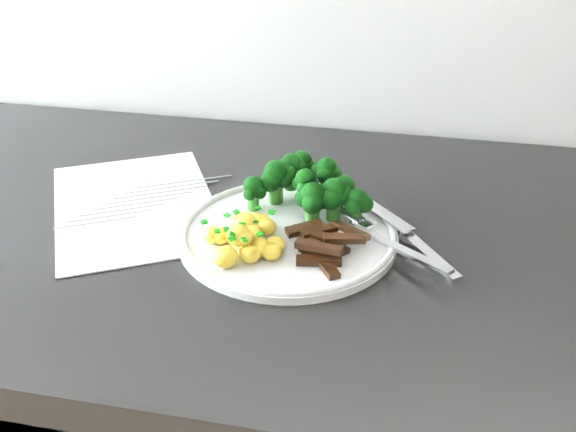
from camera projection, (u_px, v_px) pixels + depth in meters
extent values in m
cube|color=silver|center=(135.00, 205.00, 0.83)|extent=(0.30, 0.33, 0.00)
cube|color=slate|center=(184.00, 182.00, 0.89)|extent=(0.11, 0.06, 0.00)
cube|color=slate|center=(173.00, 187.00, 0.88)|extent=(0.11, 0.06, 0.00)
cube|color=slate|center=(161.00, 192.00, 0.86)|extent=(0.11, 0.06, 0.00)
cube|color=slate|center=(149.00, 198.00, 0.85)|extent=(0.10, 0.06, 0.00)
cube|color=slate|center=(136.00, 204.00, 0.84)|extent=(0.10, 0.06, 0.00)
cube|color=slate|center=(123.00, 210.00, 0.82)|extent=(0.09, 0.05, 0.00)
cube|color=slate|center=(110.00, 216.00, 0.81)|extent=(0.09, 0.05, 0.00)
cube|color=slate|center=(96.00, 223.00, 0.80)|extent=(0.09, 0.05, 0.00)
cylinder|color=silver|center=(288.00, 235.00, 0.77)|extent=(0.25, 0.25, 0.01)
torus|color=silver|center=(288.00, 231.00, 0.76)|extent=(0.25, 0.25, 0.01)
cylinder|color=#246019|center=(305.00, 196.00, 0.80)|extent=(0.01, 0.01, 0.02)
sphere|color=black|center=(313.00, 185.00, 0.79)|extent=(0.02, 0.02, 0.02)
sphere|color=black|center=(308.00, 181.00, 0.80)|extent=(0.02, 0.02, 0.02)
sphere|color=black|center=(298.00, 183.00, 0.79)|extent=(0.01, 0.01, 0.01)
sphere|color=black|center=(304.00, 188.00, 0.78)|extent=(0.02, 0.02, 0.02)
sphere|color=black|center=(305.00, 179.00, 0.78)|extent=(0.02, 0.02, 0.02)
cylinder|color=#246019|center=(343.00, 203.00, 0.80)|extent=(0.02, 0.02, 0.02)
sphere|color=black|center=(352.00, 193.00, 0.79)|extent=(0.02, 0.02, 0.02)
sphere|color=black|center=(342.00, 187.00, 0.80)|extent=(0.02, 0.02, 0.02)
sphere|color=black|center=(339.00, 194.00, 0.79)|extent=(0.02, 0.02, 0.02)
sphere|color=black|center=(344.00, 185.00, 0.79)|extent=(0.02, 0.02, 0.02)
cylinder|color=#246019|center=(276.00, 193.00, 0.82)|extent=(0.02, 0.02, 0.02)
sphere|color=black|center=(285.00, 180.00, 0.81)|extent=(0.02, 0.02, 0.02)
sphere|color=black|center=(273.00, 175.00, 0.82)|extent=(0.02, 0.02, 0.02)
sphere|color=black|center=(270.00, 182.00, 0.80)|extent=(0.03, 0.03, 0.03)
sphere|color=black|center=(276.00, 172.00, 0.80)|extent=(0.03, 0.03, 0.03)
cylinder|color=#246019|center=(326.00, 184.00, 0.82)|extent=(0.02, 0.02, 0.02)
sphere|color=black|center=(334.00, 174.00, 0.81)|extent=(0.02, 0.02, 0.02)
sphere|color=black|center=(328.00, 170.00, 0.82)|extent=(0.01, 0.01, 0.01)
sphere|color=black|center=(319.00, 171.00, 0.82)|extent=(0.02, 0.02, 0.02)
sphere|color=black|center=(325.00, 175.00, 0.81)|extent=(0.02, 0.02, 0.02)
sphere|color=black|center=(327.00, 167.00, 0.81)|extent=(0.02, 0.02, 0.02)
cylinder|color=#246019|center=(291.00, 181.00, 0.83)|extent=(0.02, 0.02, 0.02)
sphere|color=black|center=(299.00, 168.00, 0.82)|extent=(0.02, 0.02, 0.02)
sphere|color=black|center=(292.00, 165.00, 0.83)|extent=(0.02, 0.02, 0.02)
sphere|color=black|center=(283.00, 168.00, 0.82)|extent=(0.02, 0.02, 0.02)
sphere|color=black|center=(288.00, 172.00, 0.81)|extent=(0.02, 0.02, 0.02)
sphere|color=black|center=(291.00, 163.00, 0.82)|extent=(0.02, 0.02, 0.02)
cylinder|color=#246019|center=(356.00, 215.00, 0.78)|extent=(0.01, 0.01, 0.02)
sphere|color=black|center=(364.00, 204.00, 0.77)|extent=(0.02, 0.02, 0.02)
sphere|color=black|center=(352.00, 201.00, 0.77)|extent=(0.02, 0.02, 0.02)
sphere|color=black|center=(353.00, 207.00, 0.76)|extent=(0.02, 0.02, 0.02)
sphere|color=black|center=(357.00, 198.00, 0.76)|extent=(0.02, 0.02, 0.02)
cylinder|color=#246019|center=(253.00, 202.00, 0.80)|extent=(0.01, 0.01, 0.02)
sphere|color=black|center=(260.00, 192.00, 0.79)|extent=(0.02, 0.02, 0.02)
sphere|color=black|center=(250.00, 188.00, 0.80)|extent=(0.01, 0.01, 0.01)
sphere|color=black|center=(250.00, 194.00, 0.79)|extent=(0.02, 0.02, 0.02)
sphere|color=black|center=(253.00, 185.00, 0.79)|extent=(0.02, 0.02, 0.02)
cylinder|color=#246019|center=(312.00, 214.00, 0.78)|extent=(0.02, 0.02, 0.02)
sphere|color=black|center=(322.00, 202.00, 0.77)|extent=(0.02, 0.02, 0.02)
sphere|color=black|center=(315.00, 197.00, 0.78)|extent=(0.02, 0.02, 0.02)
sphere|color=black|center=(304.00, 198.00, 0.77)|extent=(0.02, 0.02, 0.02)
sphere|color=black|center=(312.00, 204.00, 0.76)|extent=(0.02, 0.02, 0.02)
sphere|color=black|center=(313.00, 194.00, 0.76)|extent=(0.03, 0.03, 0.03)
cylinder|color=#246019|center=(333.00, 210.00, 0.78)|extent=(0.02, 0.02, 0.02)
sphere|color=black|center=(343.00, 196.00, 0.77)|extent=(0.02, 0.02, 0.02)
sphere|color=black|center=(336.00, 192.00, 0.78)|extent=(0.02, 0.02, 0.02)
sphere|color=black|center=(325.00, 194.00, 0.78)|extent=(0.03, 0.03, 0.03)
sphere|color=black|center=(331.00, 199.00, 0.76)|extent=(0.03, 0.03, 0.03)
sphere|color=black|center=(334.00, 190.00, 0.77)|extent=(0.03, 0.03, 0.03)
cylinder|color=#246019|center=(301.00, 179.00, 0.86)|extent=(0.02, 0.02, 0.02)
sphere|color=black|center=(309.00, 168.00, 0.84)|extent=(0.02, 0.02, 0.02)
sphere|color=black|center=(298.00, 163.00, 0.85)|extent=(0.02, 0.02, 0.02)
sphere|color=black|center=(298.00, 169.00, 0.84)|extent=(0.02, 0.02, 0.02)
sphere|color=black|center=(302.00, 161.00, 0.84)|extent=(0.03, 0.03, 0.03)
ellipsoid|color=yellow|center=(255.00, 223.00, 0.76)|extent=(0.03, 0.02, 0.02)
ellipsoid|color=yellow|center=(275.00, 244.00, 0.73)|extent=(0.02, 0.02, 0.02)
ellipsoid|color=yellow|center=(221.00, 236.00, 0.74)|extent=(0.02, 0.02, 0.02)
ellipsoid|color=yellow|center=(271.00, 252.00, 0.71)|extent=(0.02, 0.02, 0.02)
ellipsoid|color=yellow|center=(260.00, 249.00, 0.72)|extent=(0.02, 0.02, 0.02)
ellipsoid|color=yellow|center=(246.00, 247.00, 0.72)|extent=(0.02, 0.02, 0.02)
ellipsoid|color=yellow|center=(250.00, 254.00, 0.71)|extent=(0.02, 0.02, 0.02)
ellipsoid|color=yellow|center=(260.00, 222.00, 0.76)|extent=(0.02, 0.02, 0.02)
ellipsoid|color=yellow|center=(258.00, 246.00, 0.72)|extent=(0.02, 0.02, 0.02)
ellipsoid|color=yellow|center=(239.00, 236.00, 0.71)|extent=(0.03, 0.02, 0.02)
ellipsoid|color=yellow|center=(242.00, 237.00, 0.71)|extent=(0.02, 0.02, 0.02)
ellipsoid|color=yellow|center=(214.00, 235.00, 0.74)|extent=(0.02, 0.02, 0.02)
ellipsoid|color=yellow|center=(226.00, 257.00, 0.70)|extent=(0.03, 0.03, 0.02)
ellipsoid|color=yellow|center=(242.00, 231.00, 0.75)|extent=(0.03, 0.03, 0.02)
ellipsoid|color=yellow|center=(245.00, 223.00, 0.73)|extent=(0.03, 0.03, 0.02)
ellipsoid|color=yellow|center=(242.00, 232.00, 0.72)|extent=(0.02, 0.02, 0.02)
ellipsoid|color=yellow|center=(240.00, 223.00, 0.73)|extent=(0.02, 0.02, 0.02)
ellipsoid|color=yellow|center=(252.00, 233.00, 0.72)|extent=(0.02, 0.02, 0.02)
ellipsoid|color=yellow|center=(267.00, 227.00, 0.76)|extent=(0.02, 0.02, 0.02)
ellipsoid|color=yellow|center=(239.00, 234.00, 0.71)|extent=(0.02, 0.02, 0.02)
cube|color=#096D08|center=(249.00, 228.00, 0.72)|extent=(0.01, 0.01, 0.00)
cube|color=#096D08|center=(232.00, 239.00, 0.69)|extent=(0.01, 0.01, 0.00)
cube|color=#096D08|center=(260.00, 234.00, 0.69)|extent=(0.01, 0.01, 0.00)
cube|color=#096D08|center=(242.00, 223.00, 0.72)|extent=(0.01, 0.01, 0.00)
cube|color=#096D08|center=(232.00, 234.00, 0.69)|extent=(0.01, 0.01, 0.00)
cube|color=#096D08|center=(272.00, 212.00, 0.73)|extent=(0.01, 0.01, 0.00)
cube|color=#096D08|center=(227.00, 215.00, 0.72)|extent=(0.01, 0.01, 0.00)
cube|color=#096D08|center=(226.00, 229.00, 0.71)|extent=(0.01, 0.01, 0.00)
cube|color=#096D08|center=(258.00, 208.00, 0.75)|extent=(0.01, 0.01, 0.00)
cube|color=#096D08|center=(217.00, 231.00, 0.71)|extent=(0.01, 0.01, 0.00)
cube|color=#096D08|center=(204.00, 222.00, 0.71)|extent=(0.01, 0.01, 0.00)
cube|color=#096D08|center=(254.00, 221.00, 0.72)|extent=(0.01, 0.01, 0.00)
cube|color=#096D08|center=(236.00, 212.00, 0.73)|extent=(0.01, 0.01, 0.00)
cube|color=#096D08|center=(244.00, 239.00, 0.68)|extent=(0.01, 0.01, 0.00)
cube|color=black|center=(322.00, 245.00, 0.73)|extent=(0.04, 0.05, 0.01)
cube|color=black|center=(319.00, 261.00, 0.70)|extent=(0.05, 0.02, 0.01)
cube|color=black|center=(319.00, 259.00, 0.71)|extent=(0.04, 0.03, 0.01)
cube|color=black|center=(320.00, 243.00, 0.74)|extent=(0.05, 0.03, 0.01)
cube|color=black|center=(331.00, 244.00, 0.74)|extent=(0.05, 0.04, 0.01)
cube|color=black|center=(325.00, 263.00, 0.70)|extent=(0.04, 0.05, 0.01)
cube|color=black|center=(327.00, 248.00, 0.73)|extent=(0.04, 0.02, 0.01)
cube|color=black|center=(319.00, 232.00, 0.74)|extent=(0.04, 0.03, 0.01)
cube|color=black|center=(323.00, 240.00, 0.73)|extent=(0.04, 0.03, 0.01)
cube|color=black|center=(319.00, 247.00, 0.70)|extent=(0.05, 0.02, 0.01)
cube|color=black|center=(312.00, 234.00, 0.73)|extent=(0.05, 0.03, 0.01)
cube|color=black|center=(344.00, 239.00, 0.72)|extent=(0.05, 0.02, 0.01)
cube|color=black|center=(304.00, 228.00, 0.74)|extent=(0.04, 0.04, 0.01)
cube|color=black|center=(351.00, 231.00, 0.73)|extent=(0.05, 0.04, 0.01)
cube|color=silver|center=(409.00, 253.00, 0.71)|extent=(0.09, 0.08, 0.02)
cube|color=silver|center=(364.00, 223.00, 0.76)|extent=(0.03, 0.03, 0.01)
cylinder|color=silver|center=(354.00, 213.00, 0.78)|extent=(0.03, 0.03, 0.00)
cylinder|color=silver|center=(352.00, 214.00, 0.78)|extent=(0.03, 0.03, 0.00)
cylinder|color=silver|center=(349.00, 215.00, 0.77)|extent=(0.03, 0.03, 0.00)
cylinder|color=silver|center=(346.00, 216.00, 0.77)|extent=(0.03, 0.03, 0.00)
cube|color=silver|center=(381.00, 212.00, 0.79)|extent=(0.08, 0.10, 0.01)
cube|color=silver|center=(429.00, 256.00, 0.73)|extent=(0.07, 0.08, 0.02)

